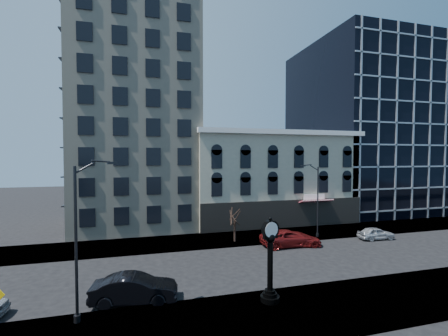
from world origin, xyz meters
name	(u,v)px	position (x,y,z in m)	size (l,w,h in m)	color
ground	(213,268)	(0.00, 0.00, 0.00)	(160.00, 160.00, 0.00)	black
sidewalk_far	(196,241)	(0.00, 8.00, 0.06)	(160.00, 6.00, 0.12)	gray
sidewalk_near	(246,319)	(0.00, -8.00, 0.06)	(160.00, 6.00, 0.12)	gray
cream_tower	(137,81)	(-6.11, 18.88, 19.32)	(15.90, 15.40, 42.50)	beige
victorian_row	(270,179)	(12.00, 15.89, 6.00)	(22.60, 11.19, 12.50)	#BAB499
glass_office	(364,129)	(32.00, 20.91, 14.00)	(20.00, 20.15, 28.00)	black
street_clock	(270,263)	(2.07, -6.54, 2.49)	(1.19, 1.19, 5.23)	black
street_lamp_near	(89,197)	(-8.30, -5.81, 6.85)	(2.24, 0.91, 8.91)	black
street_lamp_far	(313,181)	(12.83, 6.02, 6.37)	(2.14, 0.33, 8.28)	black
bare_tree_far	(235,214)	(3.90, 6.62, 3.05)	(2.27, 2.27, 3.90)	black
car_near_b	(135,289)	(-5.99, -4.28, 0.86)	(1.82, 5.22, 1.72)	black
car_far_a	(288,238)	(8.81, 4.07, 0.80)	(2.64, 5.73, 1.59)	maroon
car_far_b	(297,239)	(9.67, 3.78, 0.70)	(1.96, 4.82, 1.40)	maroon
car_far_c	(376,233)	(19.22, 3.69, 0.67)	(1.58, 3.93, 1.34)	#A5A8AD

